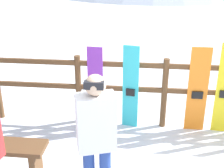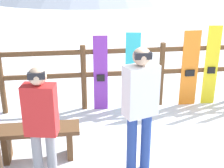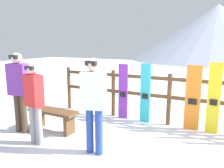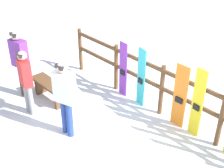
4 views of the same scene
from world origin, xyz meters
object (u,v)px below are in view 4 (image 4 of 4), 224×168
object	(u,v)px
bench	(50,88)
person_purple	(20,59)
person_white	(65,94)
snowboard_yellow	(197,104)
snowboard_orange	(180,97)
person_red	(26,78)
snowboard_cyan	(141,78)
snowboard_purple	(123,70)

from	to	relation	value
bench	person_purple	world-z (taller)	person_purple
person_white	snowboard_yellow	size ratio (longest dim) A/B	1.10
snowboard_yellow	snowboard_orange	bearing A→B (deg)	-179.99
bench	person_red	size ratio (longest dim) A/B	0.74
person_white	snowboard_cyan	world-z (taller)	person_white
person_purple	snowboard_yellow	xyz separation A→B (m)	(3.64, 1.81, -0.25)
snowboard_cyan	snowboard_purple	bearing A→B (deg)	-180.00
person_red	snowboard_yellow	world-z (taller)	person_red
snowboard_purple	snowboard_yellow	bearing A→B (deg)	0.00
snowboard_orange	person_white	bearing A→B (deg)	-125.55
person_red	person_purple	world-z (taller)	person_purple
person_purple	snowboard_orange	distance (m)	3.71
snowboard_yellow	person_white	bearing A→B (deg)	-133.05
person_red	snowboard_purple	bearing A→B (deg)	67.66
person_red	person_white	bearing A→B (deg)	9.62
snowboard_purple	bench	bearing A→B (deg)	-124.53
bench	snowboard_orange	size ratio (longest dim) A/B	0.79
person_red	snowboard_orange	world-z (taller)	person_red
bench	snowboard_orange	world-z (taller)	snowboard_orange
snowboard_yellow	snowboard_purple	bearing A→B (deg)	-180.00
snowboard_cyan	snowboard_yellow	world-z (taller)	snowboard_yellow
bench	person_red	bearing A→B (deg)	-77.14
person_red	snowboard_purple	world-z (taller)	person_red
bench	person_white	bearing A→B (deg)	-18.18
person_white	snowboard_orange	world-z (taller)	person_white
bench	snowboard_orange	distance (m)	3.05
snowboard_purple	snowboard_cyan	distance (m)	0.58
person_red	snowboard_orange	size ratio (longest dim) A/B	1.07
snowboard_cyan	person_purple	bearing A→B (deg)	-139.97
person_white	snowboard_yellow	bearing A→B (deg)	46.95
person_purple	snowboard_purple	size ratio (longest dim) A/B	1.23
person_red	snowboard_cyan	size ratio (longest dim) A/B	1.08
person_purple	snowboard_cyan	size ratio (longest dim) A/B	1.19
snowboard_purple	snowboard_orange	xyz separation A→B (m)	(1.66, 0.00, 0.02)
bench	person_white	size ratio (longest dim) A/B	0.69
person_white	bench	bearing A→B (deg)	161.82
snowboard_purple	snowboard_cyan	bearing A→B (deg)	0.00
bench	snowboard_orange	bearing A→B (deg)	28.64
snowboard_purple	person_red	bearing A→B (deg)	-112.34
snowboard_purple	snowboard_cyan	xyz separation A→B (m)	(0.58, 0.00, 0.02)
bench	snowboard_yellow	bearing A→B (deg)	25.30
snowboard_cyan	snowboard_yellow	bearing A→B (deg)	0.00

